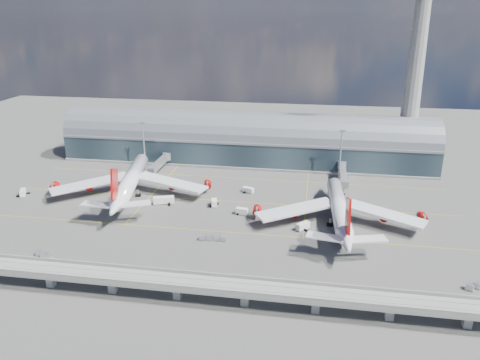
% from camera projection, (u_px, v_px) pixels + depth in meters
% --- Properties ---
extents(ground, '(500.00, 500.00, 0.00)m').
position_uv_depth(ground, '(217.00, 220.00, 188.18)').
color(ground, '#474744').
rests_on(ground, ground).
extents(taxi_lines, '(200.00, 80.12, 0.01)m').
position_uv_depth(taxi_lines, '(227.00, 199.00, 208.66)').
color(taxi_lines, gold).
rests_on(taxi_lines, ground).
extents(terminal, '(200.00, 30.00, 28.00)m').
position_uv_depth(terminal, '(246.00, 142.00, 256.51)').
color(terminal, '#202D36').
rests_on(terminal, ground).
extents(control_tower, '(19.00, 19.00, 103.00)m').
position_uv_depth(control_tower, '(415.00, 69.00, 234.30)').
color(control_tower, gray).
rests_on(control_tower, ground).
extents(guideway, '(220.00, 8.50, 7.20)m').
position_uv_depth(guideway, '(177.00, 283.00, 135.41)').
color(guideway, gray).
rests_on(guideway, ground).
extents(floodlight_mast_left, '(3.00, 0.70, 25.70)m').
position_uv_depth(floodlight_mast_left, '(144.00, 145.00, 242.07)').
color(floodlight_mast_left, gray).
rests_on(floodlight_mast_left, ground).
extents(floodlight_mast_right, '(3.00, 0.70, 25.70)m').
position_uv_depth(floodlight_mast_right, '(341.00, 154.00, 226.80)').
color(floodlight_mast_right, gray).
rests_on(floodlight_mast_right, ground).
extents(airliner_left, '(72.76, 76.61, 23.46)m').
position_uv_depth(airliner_left, '(130.00, 181.00, 210.96)').
color(airliner_left, white).
rests_on(airliner_left, ground).
extents(airliner_right, '(68.14, 71.22, 22.60)m').
position_uv_depth(airliner_right, '(339.00, 210.00, 182.82)').
color(airliner_right, white).
rests_on(airliner_right, ground).
extents(jet_bridge_left, '(4.40, 28.00, 7.25)m').
position_uv_depth(jet_bridge_left, '(160.00, 162.00, 241.87)').
color(jet_bridge_left, gray).
rests_on(jet_bridge_left, ground).
extents(jet_bridge_right, '(4.40, 32.00, 7.25)m').
position_uv_depth(jet_bridge_right, '(343.00, 173.00, 225.93)').
color(jet_bridge_right, gray).
rests_on(jet_bridge_right, ground).
extents(service_truck_0, '(4.91, 6.73, 2.69)m').
position_uv_depth(service_truck_0, '(23.00, 193.00, 212.37)').
color(service_truck_0, silver).
rests_on(service_truck_0, ground).
extents(service_truck_1, '(5.05, 2.96, 2.77)m').
position_uv_depth(service_truck_1, '(242.00, 211.00, 192.81)').
color(service_truck_1, silver).
rests_on(service_truck_1, ground).
extents(service_truck_2, '(9.33, 5.49, 3.26)m').
position_uv_depth(service_truck_2, '(164.00, 200.00, 203.25)').
color(service_truck_2, silver).
rests_on(service_truck_2, ground).
extents(service_truck_3, '(5.52, 5.81, 2.80)m').
position_uv_depth(service_truck_3, '(303.00, 226.00, 179.53)').
color(service_truck_3, silver).
rests_on(service_truck_3, ground).
extents(service_truck_4, '(3.40, 5.37, 2.88)m').
position_uv_depth(service_truck_4, '(214.00, 203.00, 200.99)').
color(service_truck_4, silver).
rests_on(service_truck_4, ground).
extents(service_truck_5, '(5.61, 3.97, 2.53)m').
position_uv_depth(service_truck_5, '(248.00, 190.00, 215.71)').
color(service_truck_5, silver).
rests_on(service_truck_5, ground).
extents(cargo_train_0, '(7.09, 3.76, 1.57)m').
position_uv_depth(cargo_train_0, '(44.00, 255.00, 159.91)').
color(cargo_train_0, gray).
rests_on(cargo_train_0, ground).
extents(cargo_train_1, '(10.40, 2.35, 1.72)m').
position_uv_depth(cargo_train_1, '(213.00, 238.00, 171.08)').
color(cargo_train_1, gray).
rests_on(cargo_train_1, ground).
extents(cargo_train_2, '(5.46, 4.11, 1.81)m').
position_uv_depth(cargo_train_2, '(473.00, 286.00, 141.42)').
color(cargo_train_2, gray).
rests_on(cargo_train_2, ground).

